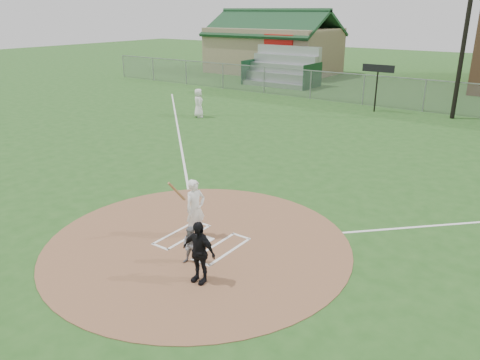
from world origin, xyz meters
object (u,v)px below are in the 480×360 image
Objects in this scene: catcher at (192,246)px; ondeck_player at (199,103)px; umpire at (199,252)px; batter_at_plate at (195,209)px; home_plate at (203,240)px.

ondeck_player is (-11.10, 13.38, 0.32)m from catcher.
umpire is 2.36m from batter_at_plate.
home_plate is 0.29× the size of ondeck_player.
umpire is at bearing -47.37° from batter_at_plate.
catcher is at bearing -53.15° from batter_at_plate.
batter_at_plate is (-0.92, 1.23, 0.35)m from catcher.
home_plate is 2.20m from umpire.
catcher is 0.60× the size of ondeck_player.
ondeck_player reaches higher than catcher.
catcher is at bearing 169.50° from ondeck_player.
umpire reaches higher than home_plate.
ondeck_player is 0.96× the size of batter_at_plate.
home_plate is 16.17m from ondeck_player.
catcher is at bearing 140.92° from umpire.
batter_at_plate is (-0.33, 0.10, 0.84)m from home_plate.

